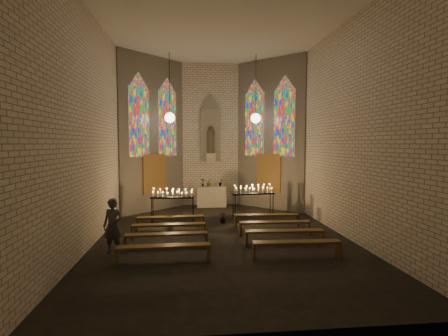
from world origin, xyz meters
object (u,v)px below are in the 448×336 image
(aisle_flower_pot, at_px, (223,218))
(visitor, at_px, (113,226))
(altar, at_px, (211,196))
(votive_stand_right, at_px, (253,191))
(votive_stand_left, at_px, (173,195))

(aisle_flower_pot, xyz_separation_m, visitor, (-3.43, -3.37, 0.56))
(altar, distance_m, aisle_flower_pot, 3.61)
(altar, relative_size, votive_stand_right, 0.78)
(aisle_flower_pot, relative_size, visitor, 0.28)
(altar, distance_m, votive_stand_right, 3.17)
(votive_stand_left, relative_size, visitor, 1.11)
(visitor, bearing_deg, aisle_flower_pot, 61.90)
(aisle_flower_pot, bearing_deg, visitor, -135.44)
(altar, relative_size, visitor, 0.90)
(altar, height_order, votive_stand_left, votive_stand_left)
(altar, height_order, aisle_flower_pot, altar)
(aisle_flower_pot, bearing_deg, altar, 93.16)
(altar, relative_size, aisle_flower_pot, 3.24)
(votive_stand_left, height_order, votive_stand_right, votive_stand_right)
(aisle_flower_pot, height_order, votive_stand_left, votive_stand_left)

